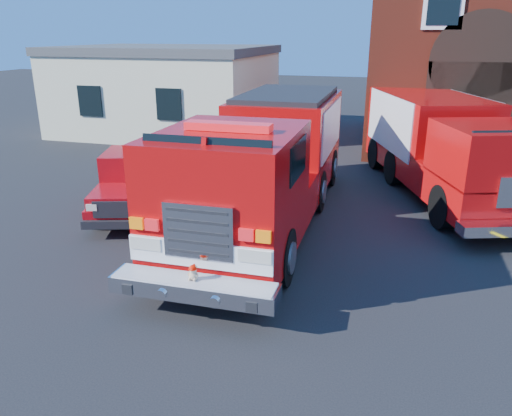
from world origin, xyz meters
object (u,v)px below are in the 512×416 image
(fire_engine, at_px, (267,161))
(secondary_truck, at_px, (444,144))
(side_building, at_px, (168,89))
(pickup_truck, at_px, (139,180))

(fire_engine, bearing_deg, secondary_truck, 40.53)
(side_building, relative_size, secondary_truck, 1.05)
(pickup_truck, xyz_separation_m, secondary_truck, (8.79, 4.02, 0.80))
(pickup_truck, height_order, secondary_truck, secondary_truck)
(fire_engine, bearing_deg, pickup_truck, 178.84)
(side_building, distance_m, pickup_truck, 12.41)
(secondary_truck, bearing_deg, pickup_truck, -155.44)
(fire_engine, relative_size, pickup_truck, 1.88)
(pickup_truck, bearing_deg, secondary_truck, 24.56)
(side_building, relative_size, fire_engine, 0.95)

